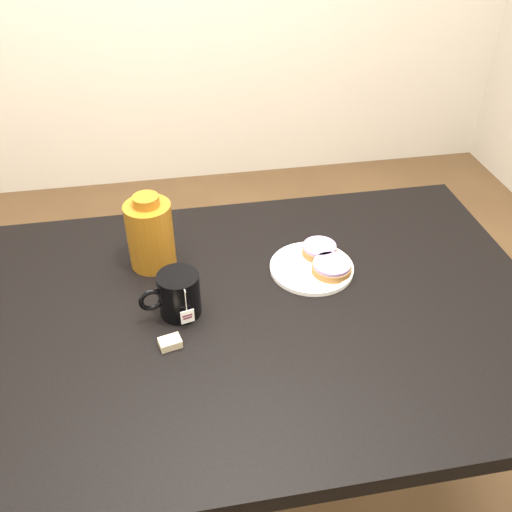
% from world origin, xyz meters
% --- Properties ---
extents(ground_plane, '(4.00, 4.00, 0.00)m').
position_xyz_m(ground_plane, '(0.00, 0.00, 0.00)').
color(ground_plane, brown).
extents(table, '(1.40, 0.90, 0.75)m').
position_xyz_m(table, '(0.00, 0.00, 0.67)').
color(table, black).
rests_on(table, ground_plane).
extents(plate, '(0.20, 0.20, 0.02)m').
position_xyz_m(plate, '(0.20, 0.12, 0.76)').
color(plate, white).
rests_on(plate, table).
extents(bagel_back, '(0.12, 0.12, 0.03)m').
position_xyz_m(bagel_back, '(0.23, 0.16, 0.77)').
color(bagel_back, brown).
rests_on(bagel_back, plate).
extents(bagel_front, '(0.13, 0.13, 0.03)m').
position_xyz_m(bagel_front, '(0.24, 0.09, 0.77)').
color(bagel_front, brown).
rests_on(bagel_front, plate).
extents(mug, '(0.14, 0.11, 0.10)m').
position_xyz_m(mug, '(-0.13, 0.02, 0.80)').
color(mug, black).
rests_on(mug, table).
extents(teabag_pouch, '(0.05, 0.04, 0.02)m').
position_xyz_m(teabag_pouch, '(-0.16, -0.08, 0.76)').
color(teabag_pouch, '#C6B793').
rests_on(teabag_pouch, table).
extents(bagel_package, '(0.14, 0.14, 0.19)m').
position_xyz_m(bagel_package, '(-0.18, 0.21, 0.84)').
color(bagel_package, brown).
rests_on(bagel_package, table).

